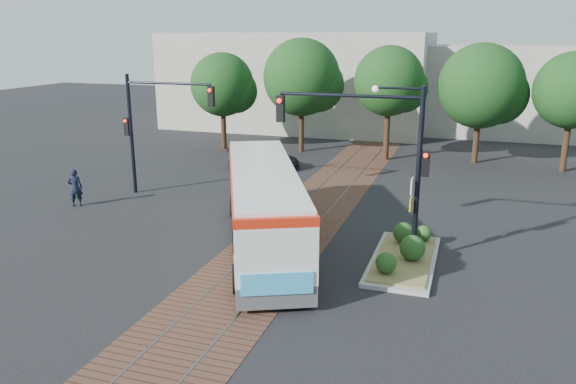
{
  "coord_description": "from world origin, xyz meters",
  "views": [
    {
      "loc": [
        6.75,
        -19.95,
        7.84
      ],
      "look_at": [
        -0.25,
        1.12,
        1.6
      ],
      "focal_mm": 35.0,
      "sensor_mm": 36.0,
      "label": 1
    }
  ],
  "objects_px": {
    "traffic_island": "(405,253)",
    "officer": "(75,188)",
    "city_bus": "(263,202)",
    "signal_pole_main": "(383,145)",
    "signal_pole_left": "(150,119)",
    "parked_car": "(264,158)"
  },
  "relations": [
    {
      "from": "city_bus",
      "to": "parked_car",
      "type": "relative_size",
      "value": 2.65
    },
    {
      "from": "city_bus",
      "to": "officer",
      "type": "bearing_deg",
      "value": 144.55
    },
    {
      "from": "city_bus",
      "to": "signal_pole_left",
      "type": "bearing_deg",
      "value": 123.24
    },
    {
      "from": "city_bus",
      "to": "signal_pole_left",
      "type": "relative_size",
      "value": 1.9
    },
    {
      "from": "officer",
      "to": "parked_car",
      "type": "relative_size",
      "value": 0.42
    },
    {
      "from": "city_bus",
      "to": "officer",
      "type": "distance_m",
      "value": 10.46
    },
    {
      "from": "city_bus",
      "to": "signal_pole_main",
      "type": "xyz_separation_m",
      "value": [
        4.43,
        0.1,
        2.45
      ]
    },
    {
      "from": "traffic_island",
      "to": "parked_car",
      "type": "distance_m",
      "value": 15.59
    },
    {
      "from": "officer",
      "to": "city_bus",
      "type": "bearing_deg",
      "value": 137.65
    },
    {
      "from": "signal_pole_left",
      "to": "parked_car",
      "type": "height_order",
      "value": "signal_pole_left"
    },
    {
      "from": "traffic_island",
      "to": "signal_pole_main",
      "type": "distance_m",
      "value": 3.95
    },
    {
      "from": "traffic_island",
      "to": "officer",
      "type": "relative_size",
      "value": 2.89
    },
    {
      "from": "traffic_island",
      "to": "signal_pole_main",
      "type": "relative_size",
      "value": 0.87
    },
    {
      "from": "city_bus",
      "to": "parked_car",
      "type": "height_order",
      "value": "city_bus"
    },
    {
      "from": "signal_pole_main",
      "to": "signal_pole_left",
      "type": "relative_size",
      "value": 1.0
    },
    {
      "from": "city_bus",
      "to": "signal_pole_main",
      "type": "distance_m",
      "value": 5.06
    },
    {
      "from": "signal_pole_main",
      "to": "officer",
      "type": "xyz_separation_m",
      "value": [
        -14.67,
        1.86,
        -3.26
      ]
    },
    {
      "from": "signal_pole_left",
      "to": "officer",
      "type": "height_order",
      "value": "signal_pole_left"
    },
    {
      "from": "traffic_island",
      "to": "signal_pole_main",
      "type": "xyz_separation_m",
      "value": [
        -0.96,
        0.09,
        3.83
      ]
    },
    {
      "from": "city_bus",
      "to": "parked_car",
      "type": "distance_m",
      "value": 12.9
    },
    {
      "from": "officer",
      "to": "signal_pole_left",
      "type": "bearing_deg",
      "value": -161.16
    },
    {
      "from": "officer",
      "to": "parked_car",
      "type": "height_order",
      "value": "officer"
    }
  ]
}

